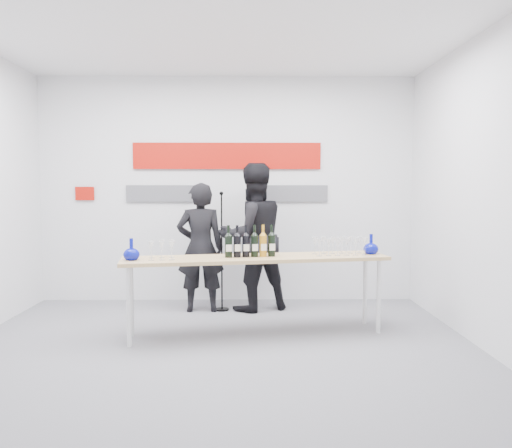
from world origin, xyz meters
name	(u,v)px	position (x,y,z in m)	size (l,w,h in m)	color
ground	(219,346)	(0.00, 0.00, 0.00)	(5.00, 5.00, 0.00)	slate
back_wall	(227,190)	(0.00, 2.00, 1.50)	(5.00, 0.04, 3.00)	silver
signage	(223,167)	(-0.06, 1.97, 1.81)	(3.38, 0.02, 0.79)	#B11107
tasting_table	(256,262)	(0.37, 0.38, 0.76)	(2.79, 0.99, 0.82)	#D8B874
wine_bottles	(250,241)	(0.30, 0.37, 0.98)	(0.53, 0.16, 0.33)	black
decanter_left	(131,249)	(-0.87, 0.17, 0.93)	(0.16, 0.16, 0.21)	#081099
decanter_right	(371,244)	(1.60, 0.58, 0.93)	(0.16, 0.16, 0.21)	#081099
glasses_left	(162,250)	(-0.58, 0.23, 0.91)	(0.29, 0.25, 0.18)	silver
glasses_right	(340,246)	(1.26, 0.53, 0.91)	(0.58, 0.30, 0.18)	silver
presenter_left	(200,247)	(-0.31, 1.38, 0.79)	(0.58, 0.38, 1.59)	black
presenter_right	(253,237)	(0.34, 1.44, 0.92)	(0.89, 0.69, 1.83)	black
mic_stand	(222,274)	(-0.05, 1.41, 0.45)	(0.17, 0.17, 1.48)	black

